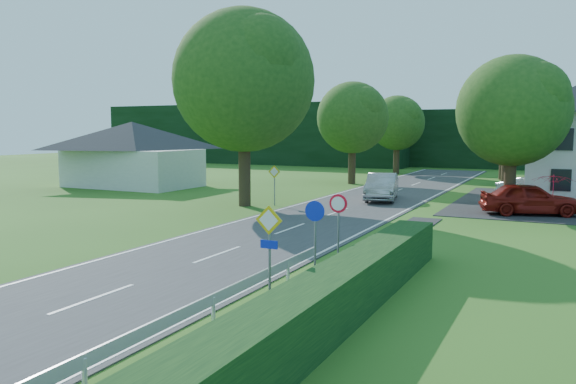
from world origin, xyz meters
The scene contains 23 objects.
road centered at (0.00, 20.00, 0.02)m, with size 7.00×80.00×0.04m, color #343436.
line_edge_left centered at (-3.25, 20.00, 0.04)m, with size 0.12×80.00×0.01m, color white.
line_edge_right centered at (3.25, 20.00, 0.04)m, with size 0.12×80.00×0.01m, color white.
line_centre centered at (0.00, 20.00, 0.04)m, with size 0.12×80.00×0.01m, color white, non-canonical shape.
tree_main centered at (-6.00, 24.00, 5.82)m, with size 9.40×9.40×11.64m, color #1F4615, non-canonical shape.
tree_left_far centered at (-5.00, 40.00, 4.29)m, with size 7.00×7.00×8.58m, color #1F4615, non-canonical shape.
tree_right_far centered at (7.00, 42.00, 4.54)m, with size 7.40×7.40×9.09m, color #1F4615, non-canonical shape.
tree_left_back centered at (-4.50, 52.00, 4.04)m, with size 6.60×6.60×8.07m, color #1F4615, non-canonical shape.
tree_right_back centered at (6.00, 50.00, 3.78)m, with size 6.20×6.20×7.56m, color #1F4615, non-canonical shape.
tree_right_mid centered at (8.50, 28.00, 4.29)m, with size 7.00×7.00×8.58m, color #1F4615, non-canonical shape.
treeline_left centered at (-28.00, 62.00, 4.00)m, with size 44.00×6.00×8.00m, color black.
treeline_right centered at (8.00, 66.00, 3.50)m, with size 30.00×5.00×7.00m, color black.
bungalow_left centered at (-20.00, 30.00, 2.71)m, with size 11.00×6.50×5.20m.
streetlight centered at (8.06, 30.00, 4.46)m, with size 2.03×0.18×8.00m.
sign_priority_right centered at (4.30, 7.98, 1.80)m, with size 0.78×0.09×2.59m.
sign_roundabout centered at (4.30, 10.98, 1.67)m, with size 0.64×0.08×2.37m.
sign_speed_limit centered at (4.30, 12.97, 1.77)m, with size 0.64×0.11×2.37m.
sign_priority_left centered at (-4.50, 24.98, 1.72)m, with size 0.78×0.09×2.44m.
moving_car centered at (0.63, 30.12, 0.90)m, with size 1.82×5.22×1.72m, color #A4A5A9.
motorcycle centered at (0.26, 30.00, 0.47)m, with size 0.58×1.65×0.87m, color black.
parked_car_red centered at (9.56, 27.57, 0.89)m, with size 2.02×5.02×1.71m, color maroon.
parked_car_silver_a centered at (9.16, 35.20, 0.72)m, with size 1.44×4.14×1.36m, color #AAAAAF.
parasol centered at (10.63, 29.50, 1.08)m, with size 2.27×2.31×2.08m, color red.
Camera 1 is at (11.20, -4.82, 4.55)m, focal length 35.00 mm.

